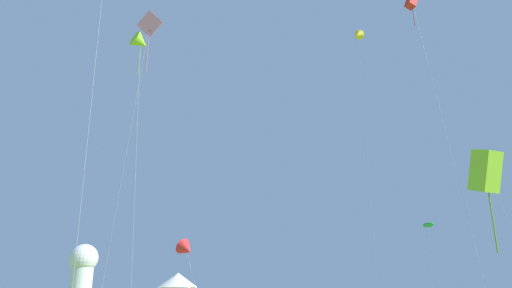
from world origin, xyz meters
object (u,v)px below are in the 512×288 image
at_px(kite_lime_delta, 141,43).
at_px(kite_red_delta, 186,249).
at_px(kite_lime_box, 485,172).
at_px(kite_pink_diamond, 149,28).
at_px(kite_yellow_delta, 358,36).
at_px(observatory_dome, 83,265).
at_px(kite_green_parafoil, 428,225).
at_px(festival_tent_left, 178,285).
at_px(kite_red_box, 412,2).

height_order(kite_lime_delta, kite_red_delta, kite_lime_delta).
relative_size(kite_lime_box, kite_red_delta, 1.29).
bearing_deg(kite_pink_diamond, kite_yellow_delta, 45.83).
bearing_deg(observatory_dome, kite_green_parafoil, -33.86).
relative_size(kite_pink_diamond, observatory_dome, 2.63).
bearing_deg(festival_tent_left, kite_red_delta, 45.45).
xyz_separation_m(kite_red_delta, observatory_dome, (-35.47, 39.11, -0.45)).
bearing_deg(kite_green_parafoil, festival_tent_left, 171.77).
relative_size(kite_green_parafoil, kite_red_box, 0.39).
relative_size(kite_lime_box, observatory_dome, 0.94).
distance_m(kite_green_parafoil, kite_lime_box, 26.64).
xyz_separation_m(kite_green_parafoil, kite_red_box, (-5.19, -25.40, 13.59)).
distance_m(kite_pink_diamond, festival_tent_left, 33.39).
bearing_deg(kite_lime_box, festival_tent_left, 133.24).
xyz_separation_m(kite_green_parafoil, kite_lime_box, (-2.27, -26.54, 0.13)).
height_order(kite_yellow_delta, observatory_dome, kite_yellow_delta).
xyz_separation_m(kite_red_delta, kite_red_box, (25.57, -30.72, 15.70)).
bearing_deg(observatory_dome, kite_lime_box, -47.98).
height_order(kite_red_delta, festival_tent_left, kite_red_delta).
relative_size(kite_yellow_delta, kite_pink_diamond, 1.37).
height_order(kite_lime_box, kite_red_delta, kite_lime_box).
relative_size(kite_lime_box, kite_pink_diamond, 0.36).
xyz_separation_m(kite_yellow_delta, festival_tent_left, (-25.79, -1.39, -35.91)).
xyz_separation_m(kite_yellow_delta, kite_red_delta, (-25.03, -0.62, -31.31)).
bearing_deg(kite_red_delta, kite_green_parafoil, -9.82).
height_order(kite_green_parafoil, kite_red_box, kite_red_box).
relative_size(kite_green_parafoil, kite_lime_delta, 0.43).
xyz_separation_m(kite_lime_delta, kite_red_delta, (-4.80, 31.59, -13.36)).
xyz_separation_m(kite_lime_delta, festival_tent_left, (-5.55, 30.83, -17.97)).
height_order(kite_yellow_delta, festival_tent_left, kite_yellow_delta).
relative_size(kite_red_box, observatory_dome, 2.13).
relative_size(kite_lime_box, festival_tent_left, 1.96).
relative_size(kite_lime_delta, kite_red_box, 0.90).
distance_m(kite_lime_delta, festival_tent_left, 36.11).
height_order(kite_lime_box, observatory_dome, observatory_dome).
distance_m(kite_pink_diamond, kite_red_delta, 30.68).
xyz_separation_m(kite_red_box, festival_tent_left, (-26.32, 29.96, -20.30)).
relative_size(kite_green_parafoil, kite_yellow_delta, 0.23).
xyz_separation_m(kite_red_delta, festival_tent_left, (-0.75, -0.76, -4.60)).
relative_size(kite_pink_diamond, festival_tent_left, 5.49).
relative_size(kite_pink_diamond, kite_red_box, 1.23).
relative_size(kite_lime_box, kite_lime_delta, 0.49).
bearing_deg(festival_tent_left, kite_green_parafoil, -8.23).
bearing_deg(kite_lime_delta, kite_green_parafoil, 45.34).
xyz_separation_m(kite_yellow_delta, kite_lime_delta, (-20.23, -32.21, -17.94)).
xyz_separation_m(kite_green_parafoil, festival_tent_left, (-31.51, 4.56, -6.71)).
bearing_deg(kite_lime_box, observatory_dome, 132.02).
height_order(kite_green_parafoil, kite_red_delta, kite_green_parafoil).
distance_m(kite_green_parafoil, kite_yellow_delta, 30.35).
bearing_deg(kite_red_delta, kite_lime_delta, -81.35).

